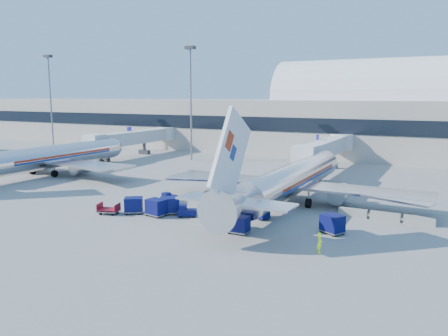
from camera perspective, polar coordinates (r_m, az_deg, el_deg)
The scene contains 21 objects.
ground at distance 53.93m, azimuth -3.12°, elevation -4.45°, with size 260.00×260.00×0.00m, color gray.
terminal at distance 108.84m, azimuth 5.91°, elevation 6.49°, with size 170.00×28.15×21.00m.
airliner_main at distance 53.16m, azimuth 8.68°, elevation -1.52°, with size 32.00×37.26×12.07m.
airliner_mid at distance 77.57m, azimuth -22.07°, elevation 1.31°, with size 32.00×37.26×12.07m.
jetbridge_near at distance 78.65m, azimuth 13.37°, elevation 2.58°, with size 4.40×27.50×6.25m.
jetbridge_mid at distance 97.86m, azimuth -11.21°, elevation 3.93°, with size 4.40×27.50×6.25m.
mast_far_west at distance 114.80m, azimuth -21.79°, elevation 9.66°, with size 2.00×1.20×22.60m.
mast_west at distance 88.43m, azimuth -4.37°, elevation 10.57°, with size 2.00×1.20×22.60m.
barrier_near at distance 49.32m, azimuth 16.48°, elevation -5.61°, with size 3.00×0.55×0.90m, color #9E9E96.
barrier_mid at distance 48.83m, azimuth 20.29°, elevation -5.96°, with size 3.00×0.55×0.90m, color #9E9E96.
barrier_far at distance 48.56m, azimuth 24.17°, elevation -6.29°, with size 3.00×0.55×0.90m, color #9E9E96.
tug_lead at distance 47.43m, azimuth -4.94°, elevation -5.65°, with size 2.28×1.83×1.33m.
tug_right at distance 46.83m, azimuth 4.55°, elevation -5.76°, with size 2.51×1.93×1.46m.
tug_left at distance 53.90m, azimuth -7.29°, elevation -3.87°, with size 1.35×2.16×1.31m.
cart_train_a at distance 48.64m, azimuth -7.07°, elevation -4.83°, with size 2.66×2.55×1.87m.
cart_train_b at distance 47.98m, azimuth -8.84°, elevation -5.08°, with size 2.35×1.94×1.86m.
cart_train_c at distance 49.56m, azimuth -11.72°, elevation -4.74°, with size 2.55×2.42×1.79m.
cart_solo_near at distance 41.60m, azimuth 1.96°, elevation -7.33°, with size 1.95×1.50×1.71m.
cart_solo_far at distance 42.78m, azimuth 13.97°, elevation -7.05°, with size 2.57×2.38×1.82m.
cart_open_red at distance 50.01m, azimuth -14.78°, elevation -5.36°, with size 2.56×2.13×0.59m.
ramp_worker at distance 37.52m, azimuth 12.38°, elevation -9.51°, with size 0.63×0.41×1.72m, color #B2FF1A.
Camera 1 is at (26.98, -44.89, 12.84)m, focal length 35.00 mm.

